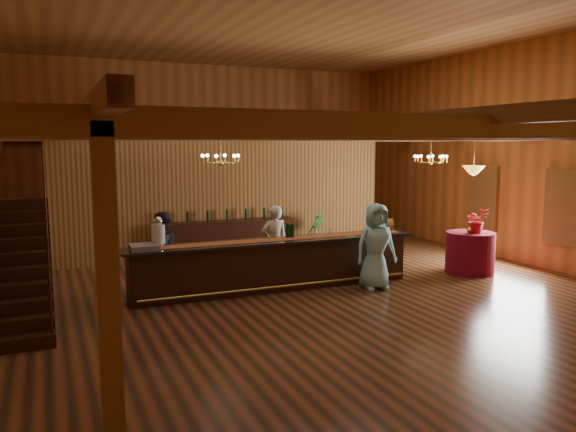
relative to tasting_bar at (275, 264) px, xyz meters
name	(u,v)px	position (x,y,z in m)	size (l,w,h in m)	color
floor	(300,283)	(0.71, 0.27, -0.52)	(14.00, 14.00, 0.00)	brown
ceiling	(301,21)	(0.71, 0.27, 4.98)	(14.00, 14.00, 0.00)	#A26B32
wall_back	(210,151)	(0.71, 7.27, 2.23)	(12.00, 0.10, 5.50)	#BF6E32
wall_right	(515,154)	(6.71, 0.27, 2.23)	(0.10, 14.00, 5.50)	#BF6E32
beam_grid	(291,132)	(0.71, 0.78, 2.72)	(11.90, 13.90, 0.39)	brown
support_posts	(311,212)	(0.71, -0.23, 1.08)	(9.20, 10.20, 3.20)	brown
partition_wall	(229,198)	(0.21, 3.77, 1.03)	(9.00, 0.18, 3.10)	brown
window_right_front	(564,207)	(6.66, -1.33, 1.03)	(0.12, 1.05, 1.75)	white
window_right_back	(483,197)	(6.66, 1.27, 1.03)	(0.12, 1.05, 1.75)	white
staircase	(19,266)	(-4.74, -0.47, 0.48)	(1.00, 2.80, 2.00)	black
backroom_boxes	(216,226)	(0.41, 5.77, 0.00)	(4.10, 0.60, 1.10)	black
tasting_bar	(275,264)	(0.00, 0.00, 0.00)	(6.20, 0.85, 1.04)	black
beverage_dispenser	(158,233)	(-2.36, 0.07, 0.80)	(0.26, 0.26, 0.60)	silver
glass_rack_tray	(144,247)	(-2.65, -0.03, 0.56)	(0.50, 0.50, 0.10)	gray
raffle_drum	(386,225)	(2.66, -0.07, 0.68)	(0.34, 0.24, 0.30)	#915C28
bar_bottle_0	(288,231)	(0.34, 0.12, 0.66)	(0.07, 0.07, 0.30)	black
bar_bottle_1	(289,231)	(0.37, 0.12, 0.66)	(0.07, 0.07, 0.30)	black
bar_bottle_2	(291,231)	(0.43, 0.12, 0.66)	(0.07, 0.07, 0.30)	black
bar_bottle_3	(293,231)	(0.46, 0.12, 0.66)	(0.07, 0.07, 0.30)	black
backbar_shelf	(228,239)	(0.08, 3.50, -0.03)	(3.55, 0.55, 1.00)	black
round_table	(470,253)	(4.72, -0.46, -0.04)	(1.11, 1.11, 0.96)	maroon
chandelier_left	(221,158)	(-0.92, 0.70, 2.17)	(0.80, 0.80, 0.66)	gold
chandelier_right	(430,159)	(4.45, 0.76, 2.11)	(0.80, 0.80, 0.72)	gold
pendant_lamp	(473,170)	(4.72, -0.46, 1.88)	(0.52, 0.52, 0.90)	gold
bartender	(274,242)	(0.34, 0.84, 0.30)	(0.60, 0.39, 1.65)	silver
staff_second	(162,252)	(-2.18, 0.69, 0.30)	(0.80, 0.62, 1.65)	#22202E
guest	(376,246)	(1.92, -0.82, 0.37)	(0.88, 0.57, 1.79)	#92E6F1
floor_plant	(314,232)	(2.51, 3.25, 0.03)	(0.61, 0.49, 1.11)	#27501D
table_flowers	(477,220)	(4.78, -0.57, 0.73)	(0.53, 0.46, 0.59)	red
table_vase	(470,227)	(4.63, -0.55, 0.58)	(0.14, 0.14, 0.28)	gold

